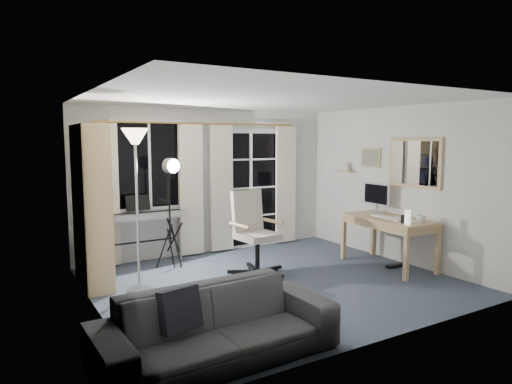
% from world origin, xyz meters
% --- Properties ---
extents(floor, '(4.50, 4.00, 0.02)m').
position_xyz_m(floor, '(0.00, 0.00, -0.01)').
color(floor, '#374150').
rests_on(floor, ground).
extents(window, '(1.20, 0.08, 1.40)m').
position_xyz_m(window, '(-1.05, 1.97, 1.50)').
color(window, white).
rests_on(window, floor).
extents(french_door, '(1.32, 0.09, 2.11)m').
position_xyz_m(french_door, '(0.75, 1.97, 1.03)').
color(french_door, white).
rests_on(french_door, floor).
extents(curtains, '(3.60, 0.07, 2.13)m').
position_xyz_m(curtains, '(-0.14, 1.88, 1.09)').
color(curtains, gold).
rests_on(curtains, floor).
extents(bookshelf, '(0.35, 0.97, 2.08)m').
position_xyz_m(bookshelf, '(-2.13, 1.08, 0.99)').
color(bookshelf, tan).
rests_on(bookshelf, floor).
extents(torchiere_lamp, '(0.39, 0.39, 2.03)m').
position_xyz_m(torchiere_lamp, '(-1.65, 0.58, 1.63)').
color(torchiere_lamp, '#B2B2B7').
rests_on(torchiere_lamp, floor).
extents(keyboard_piano, '(1.37, 0.68, 0.99)m').
position_xyz_m(keyboard_piano, '(-1.29, 1.70, 0.75)').
color(keyboard_piano, black).
rests_on(keyboard_piano, floor).
extents(studio_light, '(0.36, 0.36, 1.66)m').
position_xyz_m(studio_light, '(-0.93, 1.33, 1.33)').
color(studio_light, black).
rests_on(studio_light, floor).
extents(office_chair, '(0.80, 0.82, 1.18)m').
position_xyz_m(office_chair, '(-0.05, 0.54, 0.69)').
color(office_chair, black).
rests_on(office_chair, floor).
extents(desk, '(0.75, 1.41, 0.74)m').
position_xyz_m(desk, '(1.88, -0.20, 0.65)').
color(desk, '#A18453').
rests_on(desk, floor).
extents(monitor, '(0.18, 0.53, 0.46)m').
position_xyz_m(monitor, '(2.08, 0.25, 1.02)').
color(monitor, silver).
rests_on(monitor, desk).
extents(desk_clutter, '(0.45, 0.84, 0.94)m').
position_xyz_m(desk_clutter, '(1.81, -0.43, 0.58)').
color(desk_clutter, white).
rests_on(desk_clutter, desk).
extents(mug, '(0.13, 0.10, 0.12)m').
position_xyz_m(mug, '(1.98, -0.70, 0.80)').
color(mug, silver).
rests_on(mug, desk).
extents(wall_mirror, '(0.04, 0.94, 0.74)m').
position_xyz_m(wall_mirror, '(2.22, -0.35, 1.55)').
color(wall_mirror, tan).
rests_on(wall_mirror, floor).
extents(framed_print, '(0.03, 0.42, 0.32)m').
position_xyz_m(framed_print, '(2.23, 0.55, 1.60)').
color(framed_print, tan).
rests_on(framed_print, floor).
extents(wall_shelf, '(0.16, 0.30, 0.18)m').
position_xyz_m(wall_shelf, '(2.16, 1.05, 1.41)').
color(wall_shelf, tan).
rests_on(wall_shelf, floor).
extents(sofa, '(2.10, 0.68, 0.81)m').
position_xyz_m(sofa, '(-1.60, -1.55, 0.41)').
color(sofa, '#2A2A2C').
rests_on(sofa, floor).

